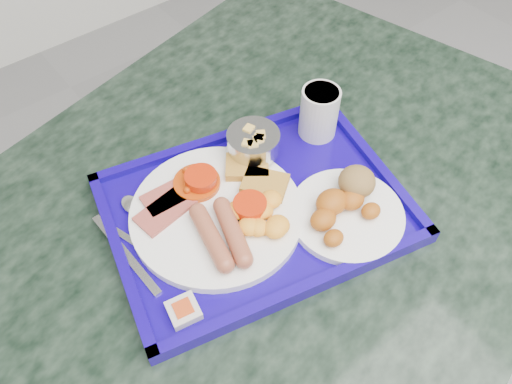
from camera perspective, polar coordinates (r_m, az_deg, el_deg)
table at (r=1.00m, az=-1.74°, el=-10.63°), size 1.50×1.18×0.83m
tray at (r=0.82m, az=0.00°, el=-1.98°), size 0.54×0.45×0.03m
main_plate at (r=0.80m, az=-3.81°, el=-2.12°), size 0.28×0.28×0.04m
bread_plate at (r=0.81m, az=10.30°, el=-1.62°), size 0.18×0.18×0.06m
fruit_bowl at (r=0.86m, az=-0.30°, el=5.64°), size 0.09×0.09×0.06m
juice_cup at (r=0.90m, az=7.24°, el=9.15°), size 0.07×0.07×0.10m
spoon at (r=0.83m, az=-13.73°, el=-2.69°), size 0.07×0.18×0.01m
knife at (r=0.79m, az=-14.70°, el=-6.82°), size 0.02×0.18×0.00m
jam_packet at (r=0.73m, az=-8.28°, el=-13.25°), size 0.05×0.05×0.02m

